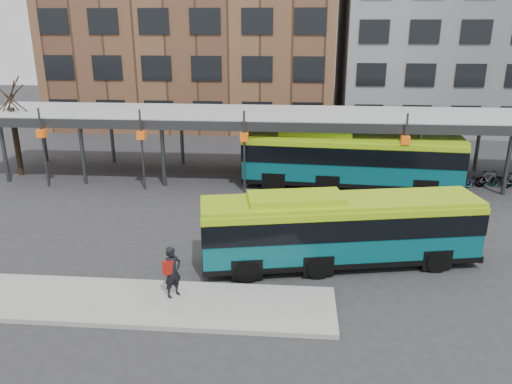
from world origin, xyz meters
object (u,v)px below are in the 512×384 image
(bus_rear, at_px, (349,158))
(pedestrian, at_px, (172,272))
(tree, at_px, (16,138))
(bus_front, at_px, (339,228))

(bus_rear, bearing_deg, pedestrian, -114.52)
(tree, height_order, bus_rear, tree)
(bus_rear, relative_size, pedestrian, 6.85)
(bus_front, relative_size, bus_rear, 0.89)
(tree, distance_m, bus_front, 22.75)
(tree, height_order, bus_front, tree)
(bus_rear, bearing_deg, tree, -178.51)
(bus_front, height_order, bus_rear, bus_rear)
(pedestrian, bearing_deg, bus_rear, 12.23)
(bus_rear, distance_m, pedestrian, 15.56)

